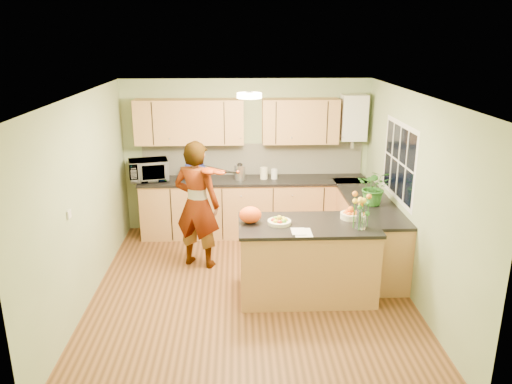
{
  "coord_description": "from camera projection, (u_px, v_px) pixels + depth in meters",
  "views": [
    {
      "loc": [
        -0.15,
        -5.75,
        3.16
      ],
      "look_at": [
        0.09,
        0.5,
        1.18
      ],
      "focal_mm": 35.0,
      "sensor_mm": 36.0,
      "label": 1
    }
  ],
  "objects": [
    {
      "name": "jar_cream",
      "position": [
        264.0,
        173.0,
        8.0
      ],
      "size": [
        0.15,
        0.15,
        0.19
      ],
      "primitive_type": "cylinder",
      "rotation": [
        0.0,
        0.0,
        -0.31
      ],
      "color": "#EEE6BF",
      "rests_on": "back_counter"
    },
    {
      "name": "microwave",
      "position": [
        149.0,
        170.0,
        7.9
      ],
      "size": [
        0.68,
        0.53,
        0.33
      ],
      "primitive_type": "imported",
      "rotation": [
        0.0,
        0.0,
        0.23
      ],
      "color": "silver",
      "rests_on": "back_counter"
    },
    {
      "name": "peninsula_island",
      "position": [
        307.0,
        260.0,
        6.2
      ],
      "size": [
        1.69,
        0.87,
        0.97
      ],
      "color": "#AC6F44",
      "rests_on": "floor"
    },
    {
      "name": "floor",
      "position": [
        251.0,
        291.0,
        6.44
      ],
      "size": [
        4.5,
        4.5,
        0.0
      ],
      "primitive_type": "plane",
      "color": "#503117",
      "rests_on": "ground"
    },
    {
      "name": "ceiling_lamp",
      "position": [
        249.0,
        95.0,
        5.98
      ],
      "size": [
        0.3,
        0.3,
        0.07
      ],
      "color": "#FFEABF",
      "rests_on": "ceiling"
    },
    {
      "name": "wall_left",
      "position": [
        84.0,
        201.0,
        5.99
      ],
      "size": [
        0.02,
        4.5,
        2.5
      ],
      "primitive_type": "cube",
      "color": "gray",
      "rests_on": "floor"
    },
    {
      "name": "light_switch",
      "position": [
        69.0,
        214.0,
        5.4
      ],
      "size": [
        0.02,
        0.09,
        0.09
      ],
      "primitive_type": "cube",
      "color": "silver",
      "rests_on": "wall_left"
    },
    {
      "name": "upper_cabinets",
      "position": [
        236.0,
        121.0,
        7.86
      ],
      "size": [
        3.2,
        0.34,
        0.7
      ],
      "color": "#AC6F44",
      "rests_on": "wall_back"
    },
    {
      "name": "blue_box",
      "position": [
        195.0,
        172.0,
        7.97
      ],
      "size": [
        0.33,
        0.27,
        0.24
      ],
      "primitive_type": "cube",
      "rotation": [
        0.0,
        0.0,
        0.21
      ],
      "color": "navy",
      "rests_on": "back_counter"
    },
    {
      "name": "splashback",
      "position": [
        253.0,
        159.0,
        8.21
      ],
      "size": [
        3.6,
        0.02,
        0.52
      ],
      "primitive_type": "cube",
      "color": "beige",
      "rests_on": "back_counter"
    },
    {
      "name": "wall_front",
      "position": [
        258.0,
        289.0,
        3.92
      ],
      "size": [
        4.0,
        0.02,
        2.5
      ],
      "primitive_type": "cube",
      "color": "gray",
      "rests_on": "floor"
    },
    {
      "name": "kettle",
      "position": [
        240.0,
        172.0,
        7.94
      ],
      "size": [
        0.17,
        0.17,
        0.32
      ],
      "rotation": [
        0.0,
        0.0,
        0.21
      ],
      "color": "silver",
      "rests_on": "back_counter"
    },
    {
      "name": "potted_plant",
      "position": [
        375.0,
        187.0,
        6.73
      ],
      "size": [
        0.56,
        0.52,
        0.5
      ],
      "primitive_type": "imported",
      "rotation": [
        0.0,
        0.0,
        -0.33
      ],
      "color": "#2B6923",
      "rests_on": "right_counter"
    },
    {
      "name": "orange_bag",
      "position": [
        250.0,
        215.0,
        6.05
      ],
      "size": [
        0.32,
        0.29,
        0.21
      ],
      "primitive_type": "ellipsoid",
      "rotation": [
        0.0,
        0.0,
        0.27
      ],
      "color": "#FF5115",
      "rests_on": "peninsula_island"
    },
    {
      "name": "right_counter",
      "position": [
        367.0,
        230.0,
        7.17
      ],
      "size": [
        0.62,
        2.24,
        0.94
      ],
      "color": "#AC6F44",
      "rests_on": "floor"
    },
    {
      "name": "boiler",
      "position": [
        354.0,
        118.0,
        7.92
      ],
      "size": [
        0.4,
        0.3,
        0.86
      ],
      "color": "silver",
      "rests_on": "wall_back"
    },
    {
      "name": "fruit_dish",
      "position": [
        279.0,
        221.0,
        6.03
      ],
      "size": [
        0.28,
        0.28,
        0.1
      ],
      "color": "#EEE6BF",
      "rests_on": "peninsula_island"
    },
    {
      "name": "back_counter",
      "position": [
        253.0,
        207.0,
        8.16
      ],
      "size": [
        3.64,
        0.62,
        0.94
      ],
      "color": "#AC6F44",
      "rests_on": "floor"
    },
    {
      "name": "violin",
      "position": [
        210.0,
        171.0,
        6.55
      ],
      "size": [
        0.66,
        0.57,
        0.16
      ],
      "primitive_type": null,
      "rotation": [
        0.17,
        0.0,
        -0.61
      ],
      "color": "#591805",
      "rests_on": "violinist"
    },
    {
      "name": "violinist",
      "position": [
        197.0,
        205.0,
        6.91
      ],
      "size": [
        0.77,
        0.65,
        1.81
      ],
      "primitive_type": "imported",
      "rotation": [
        0.0,
        0.0,
        2.77
      ],
      "color": "tan",
      "rests_on": "floor"
    },
    {
      "name": "flower_vase",
      "position": [
        362.0,
        202.0,
        5.81
      ],
      "size": [
        0.27,
        0.27,
        0.49
      ],
      "rotation": [
        0.0,
        0.0,
        -0.2
      ],
      "color": "silver",
      "rests_on": "peninsula_island"
    },
    {
      "name": "wall_back",
      "position": [
        247.0,
        156.0,
        8.2
      ],
      "size": [
        4.0,
        0.02,
        2.5
      ],
      "primitive_type": "cube",
      "color": "gray",
      "rests_on": "floor"
    },
    {
      "name": "jar_white",
      "position": [
        274.0,
        174.0,
        8.01
      ],
      "size": [
        0.13,
        0.13,
        0.16
      ],
      "primitive_type": "cylinder",
      "rotation": [
        0.0,
        0.0,
        0.31
      ],
      "color": "silver",
      "rests_on": "back_counter"
    },
    {
      "name": "orange_bowl",
      "position": [
        350.0,
        214.0,
        6.2
      ],
      "size": [
        0.25,
        0.25,
        0.15
      ],
      "color": "#EEE6BF",
      "rests_on": "peninsula_island"
    },
    {
      "name": "wall_right",
      "position": [
        413.0,
        197.0,
        6.13
      ],
      "size": [
        0.02,
        4.5,
        2.5
      ],
      "primitive_type": "cube",
      "color": "gray",
      "rests_on": "floor"
    },
    {
      "name": "ceiling",
      "position": [
        250.0,
        95.0,
        5.68
      ],
      "size": [
        4.0,
        4.5,
        0.02
      ],
      "primitive_type": "cube",
      "color": "white",
      "rests_on": "wall_back"
    },
    {
      "name": "papers",
      "position": [
        303.0,
        232.0,
        5.77
      ],
      "size": [
        0.2,
        0.27,
        0.01
      ],
      "primitive_type": "cube",
      "color": "white",
      "rests_on": "peninsula_island"
    },
    {
      "name": "window_right",
      "position": [
        399.0,
        162.0,
        6.61
      ],
      "size": [
        0.01,
        1.3,
        1.05
      ],
      "color": "silver",
      "rests_on": "wall_right"
    }
  ]
}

